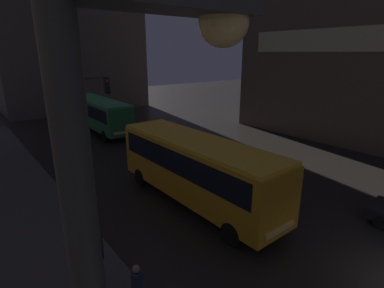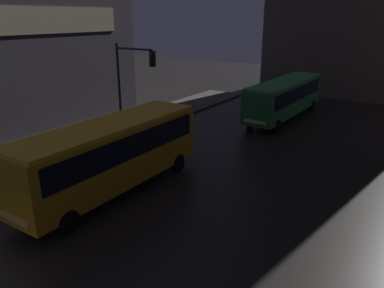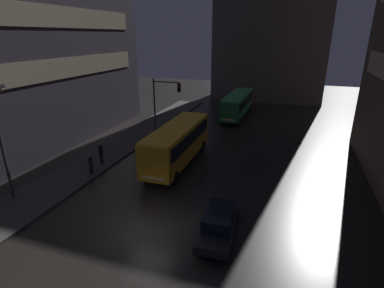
# 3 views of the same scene
# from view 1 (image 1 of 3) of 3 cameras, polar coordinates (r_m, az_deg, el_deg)

# --- Properties ---
(sidewalk_left) EXTENTS (4.00, 48.00, 0.15)m
(sidewalk_left) POSITION_cam_1_polar(r_m,az_deg,el_deg) (13.50, -25.79, -18.03)
(sidewalk_left) COLOR #3D3A38
(sidewalk_left) RESTS_ON ground
(building_far_backdrop) EXTENTS (18.07, 12.00, 26.83)m
(building_far_backdrop) POSITION_cam_1_polar(r_m,az_deg,el_deg) (46.70, -23.57, 23.06)
(building_far_backdrop) COLOR #383333
(building_far_backdrop) RESTS_ON ground
(bus_near) EXTENTS (2.65, 10.20, 3.41)m
(bus_near) POSITION_cam_1_polar(r_m,az_deg,el_deg) (14.96, 0.79, -3.95)
(bus_near) COLOR orange
(bus_near) RESTS_ON ground
(bus_far) EXTENTS (2.59, 10.98, 3.15)m
(bus_far) POSITION_cam_1_polar(r_m,az_deg,el_deg) (30.84, -17.39, 5.95)
(bus_far) COLOR #236B38
(bus_far) RESTS_ON ground
(pedestrian_near) EXTENTS (0.54, 0.54, 1.84)m
(pedestrian_near) POSITION_cam_1_polar(r_m,az_deg,el_deg) (10.78, -17.60, -19.02)
(pedestrian_near) COLOR black
(pedestrian_near) RESTS_ON sidewalk_left
(pedestrian_mid) EXTENTS (0.49, 0.49, 1.64)m
(pedestrian_mid) POSITION_cam_1_polar(r_m,az_deg,el_deg) (9.55, -10.39, -25.02)
(pedestrian_mid) COLOR black
(pedestrian_mid) RESTS_ON sidewalk_left
(traffic_light_main) EXTENTS (3.03, 0.35, 6.45)m
(traffic_light_main) POSITION_cam_1_polar(r_m,az_deg,el_deg) (17.50, -21.04, 5.59)
(traffic_light_main) COLOR #2D2D2D
(traffic_light_main) RESTS_ON ground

